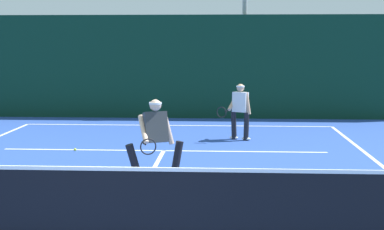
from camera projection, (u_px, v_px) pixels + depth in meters
court_line_baseline_far at (178, 125)px, 17.98m from camera, size 9.78×0.10×0.01m
court_line_service at (164, 151)px, 13.80m from camera, size 7.97×0.10×0.01m
court_line_centre at (146, 183)px, 10.63m from camera, size 0.10×6.40×0.01m
tennis_net at (112, 204)px, 7.40m from camera, size 10.72×0.09×1.08m
player_near at (156, 138)px, 10.38m from camera, size 1.09×0.98×1.62m
player_far at (240, 109)px, 15.23m from camera, size 0.95×0.84×1.53m
tennis_ball at (75, 150)px, 13.78m from camera, size 0.07×0.07×0.07m
back_fence_windscreen at (182, 67)px, 19.53m from camera, size 16.72×0.12×3.59m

